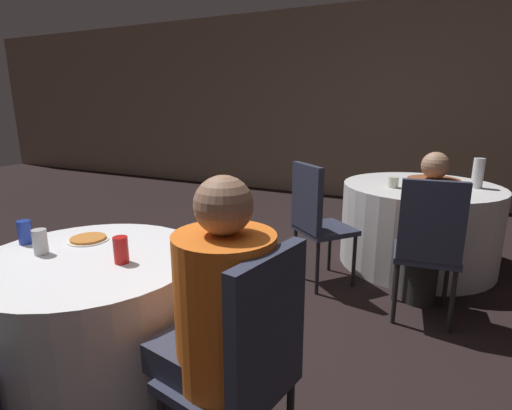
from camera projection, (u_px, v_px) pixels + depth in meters
name	position (u px, v px, depth m)	size (l,w,h in m)	color
ground_plane	(149.00, 390.00, 2.05)	(16.00, 16.00, 0.00)	black
wall_back	(362.00, 105.00, 5.86)	(16.00, 0.06, 2.80)	gray
table_near	(97.00, 326.00, 1.97)	(1.05, 1.05, 0.73)	silver
table_far	(418.00, 225.00, 3.59)	(1.34, 1.34, 0.73)	white
chair_near_east	(248.00, 359.00, 1.37)	(0.47, 0.47, 0.98)	#2D3347
chair_far_south	(428.00, 240.00, 2.54)	(0.44, 0.45, 0.98)	#2D3347
chair_far_southwest	(315.00, 215.00, 3.11)	(0.56, 0.56, 0.98)	#2D3347
person_orange_shirt	(213.00, 332.00, 1.45)	(0.51, 0.39, 1.21)	#33384C
person_floral_shirt	(427.00, 234.00, 2.70)	(0.34, 0.50, 1.13)	#282828
pizza_plate_near	(88.00, 239.00, 2.09)	(0.21, 0.21, 0.02)	white
soda_can_silver	(40.00, 242.00, 1.89)	(0.07, 0.07, 0.12)	silver
soda_can_red	(121.00, 250.00, 1.79)	(0.07, 0.07, 0.12)	red
soda_can_blue	(25.00, 232.00, 2.03)	(0.07, 0.07, 0.12)	#1E38A5
bottle_far	(478.00, 173.00, 3.35)	(0.09, 0.09, 0.25)	white
cup_far	(393.00, 182.00, 3.39)	(0.08, 0.08, 0.09)	silver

